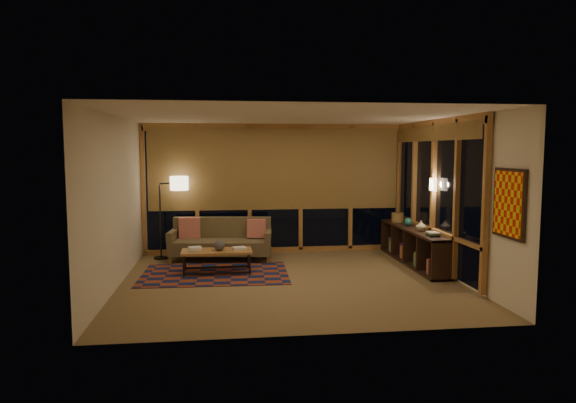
{
  "coord_description": "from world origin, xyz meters",
  "views": [
    {
      "loc": [
        -1.06,
        -8.24,
        2.17
      ],
      "look_at": [
        0.01,
        0.34,
        1.29
      ],
      "focal_mm": 32.0,
      "sensor_mm": 36.0,
      "label": 1
    }
  ],
  "objects": [
    {
      "name": "floor",
      "position": [
        0.0,
        0.0,
        0.0
      ],
      "size": [
        5.5,
        5.0,
        0.01
      ],
      "primitive_type": "cube",
      "color": "olive",
      "rests_on": "ground"
    },
    {
      "name": "coffee_table",
      "position": [
        -1.2,
        0.7,
        0.2
      ],
      "size": [
        1.23,
        0.58,
        0.41
      ],
      "primitive_type": null,
      "rotation": [
        0.0,
        0.0,
        0.01
      ],
      "color": "#AD743B",
      "rests_on": "floor"
    },
    {
      "name": "basket",
      "position": [
        2.47,
        1.85,
        0.78
      ],
      "size": [
        0.3,
        0.3,
        0.18
      ],
      "primitive_type": "cylinder",
      "rotation": [
        0.0,
        0.0,
        -0.26
      ],
      "color": "olive",
      "rests_on": "bookshelf"
    },
    {
      "name": "vase",
      "position": [
        2.49,
        0.63,
        0.78
      ],
      "size": [
        0.21,
        0.21,
        0.19
      ],
      "primitive_type": "imported",
      "rotation": [
        0.0,
        0.0,
        -0.15
      ],
      "color": "tan",
      "rests_on": "bookshelf"
    },
    {
      "name": "pillow_right",
      "position": [
        -0.43,
        1.84,
        0.59
      ],
      "size": [
        0.39,
        0.19,
        0.37
      ],
      "primitive_type": null,
      "rotation": [
        0.0,
        0.0,
        -0.19
      ],
      "color": "red",
      "rests_on": "sofa"
    },
    {
      "name": "area_rug",
      "position": [
        -1.24,
        0.63,
        0.01
      ],
      "size": [
        2.57,
        1.76,
        0.01
      ],
      "primitive_type": "cube",
      "rotation": [
        0.0,
        0.0,
        -0.03
      ],
      "color": "maroon",
      "rests_on": "floor"
    },
    {
      "name": "shelf_book_stack",
      "position": [
        2.49,
        0.09,
        0.72
      ],
      "size": [
        0.26,
        0.31,
        0.08
      ],
      "primitive_type": null,
      "rotation": [
        0.0,
        0.0,
        -0.33
      ],
      "color": "white",
      "rests_on": "bookshelf"
    },
    {
      "name": "window_wall_back",
      "position": [
        0.0,
        2.43,
        1.35
      ],
      "size": [
        5.3,
        0.16,
        2.6
      ],
      "primitive_type": null,
      "color": "#AD743B",
      "rests_on": "walls"
    },
    {
      "name": "wall_art",
      "position": [
        2.71,
        -1.85,
        1.45
      ],
      "size": [
        0.06,
        0.74,
        0.94
      ],
      "primitive_type": null,
      "color": "red",
      "rests_on": "walls"
    },
    {
      "name": "sofa",
      "position": [
        -1.14,
        1.8,
        0.4
      ],
      "size": [
        2.04,
        1.02,
        0.8
      ],
      "primitive_type": null,
      "rotation": [
        0.0,
        0.0,
        -0.12
      ],
      "color": "brown",
      "rests_on": "floor"
    },
    {
      "name": "book_stack_b",
      "position": [
        -0.81,
        0.72,
        0.43
      ],
      "size": [
        0.28,
        0.25,
        0.05
      ],
      "primitive_type": null,
      "rotation": [
        0.0,
        0.0,
        0.28
      ],
      "color": "white",
      "rests_on": "coffee_table"
    },
    {
      "name": "ceramic_pot",
      "position": [
        -1.16,
        0.67,
        0.5
      ],
      "size": [
        0.22,
        0.22,
        0.19
      ],
      "primitive_type": "sphere",
      "rotation": [
        0.0,
        0.0,
        -0.18
      ],
      "color": "black",
      "rests_on": "coffee_table"
    },
    {
      "name": "floor_lamp",
      "position": [
        -2.33,
        2.08,
        0.82
      ],
      "size": [
        0.58,
        0.41,
        1.65
      ],
      "primitive_type": null,
      "rotation": [
        0.0,
        0.0,
        0.1
      ],
      "color": "black",
      "rests_on": "floor"
    },
    {
      "name": "pillow_left",
      "position": [
        -1.76,
        2.06,
        0.61
      ],
      "size": [
        0.43,
        0.16,
        0.42
      ],
      "primitive_type": null,
      "rotation": [
        0.0,
        0.0,
        0.04
      ],
      "color": "red",
      "rests_on": "sofa"
    },
    {
      "name": "ceiling",
      "position": [
        0.0,
        0.0,
        2.7
      ],
      "size": [
        5.5,
        5.0,
        0.01
      ],
      "primitive_type": "cube",
      "color": "#F1E3CA",
      "rests_on": "walls"
    },
    {
      "name": "book_stack_a",
      "position": [
        -1.58,
        0.69,
        0.44
      ],
      "size": [
        0.28,
        0.24,
        0.07
      ],
      "primitive_type": null,
      "rotation": [
        0.0,
        0.0,
        0.24
      ],
      "color": "white",
      "rests_on": "coffee_table"
    },
    {
      "name": "bookshelf",
      "position": [
        2.49,
        1.0,
        0.34
      ],
      "size": [
        0.4,
        2.74,
        0.69
      ],
      "primitive_type": null,
      "color": "#342319",
      "rests_on": "floor"
    },
    {
      "name": "window_wall_right",
      "position": [
        2.68,
        0.6,
        1.35
      ],
      "size": [
        0.16,
        3.7,
        2.6
      ],
      "primitive_type": null,
      "color": "#AD743B",
      "rests_on": "walls"
    },
    {
      "name": "walls",
      "position": [
        0.0,
        0.0,
        1.35
      ],
      "size": [
        5.51,
        5.01,
        2.7
      ],
      "color": "#F2E6CB",
      "rests_on": "floor"
    },
    {
      "name": "wall_sconce",
      "position": [
        2.62,
        0.45,
        1.55
      ],
      "size": [
        0.12,
        0.18,
        0.22
      ],
      "primitive_type": null,
      "color": "#F9E0B4",
      "rests_on": "walls"
    },
    {
      "name": "teal_bowl",
      "position": [
        2.49,
        1.28,
        0.77
      ],
      "size": [
        0.2,
        0.2,
        0.16
      ],
      "primitive_type": "sphere",
      "rotation": [
        0.0,
        0.0,
        -0.28
      ],
      "color": "#1F675E",
      "rests_on": "bookshelf"
    }
  ]
}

